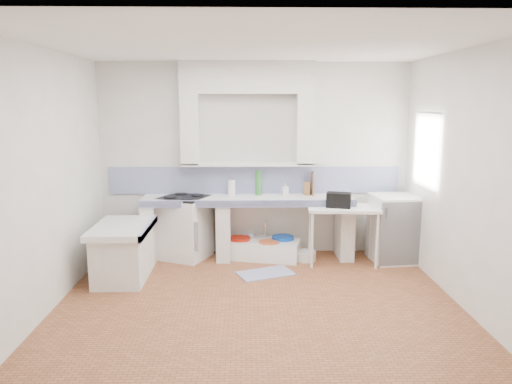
{
  "coord_description": "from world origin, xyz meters",
  "views": [
    {
      "loc": [
        -0.14,
        -5.14,
        2.22
      ],
      "look_at": [
        0.0,
        1.0,
        1.1
      ],
      "focal_mm": 34.26,
      "sensor_mm": 36.0,
      "label": 1
    }
  ],
  "objects_px": {
    "stove": "(185,228)",
    "sink": "(266,250)",
    "side_table": "(342,235)",
    "fridge": "(394,228)"
  },
  "relations": [
    {
      "from": "sink",
      "to": "fridge",
      "type": "distance_m",
      "value": 1.86
    },
    {
      "from": "stove",
      "to": "side_table",
      "type": "bearing_deg",
      "value": 16.73
    },
    {
      "from": "sink",
      "to": "fridge",
      "type": "bearing_deg",
      "value": 8.38
    },
    {
      "from": "sink",
      "to": "side_table",
      "type": "bearing_deg",
      "value": -0.46
    },
    {
      "from": "stove",
      "to": "fridge",
      "type": "bearing_deg",
      "value": 20.66
    },
    {
      "from": "side_table",
      "to": "stove",
      "type": "bearing_deg",
      "value": 175.82
    },
    {
      "from": "stove",
      "to": "side_table",
      "type": "height_order",
      "value": "stove"
    },
    {
      "from": "stove",
      "to": "fridge",
      "type": "xyz_separation_m",
      "value": [
        2.99,
        -0.2,
        0.03
      ]
    },
    {
      "from": "fridge",
      "to": "side_table",
      "type": "bearing_deg",
      "value": -178.46
    },
    {
      "from": "stove",
      "to": "sink",
      "type": "distance_m",
      "value": 1.21
    }
  ]
}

